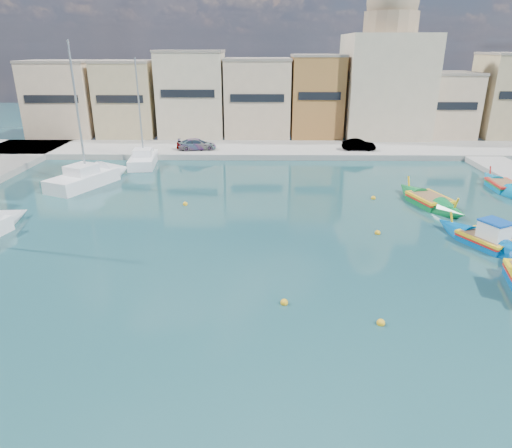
% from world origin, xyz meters
% --- Properties ---
extents(ground, '(160.00, 160.00, 0.00)m').
position_xyz_m(ground, '(0.00, 0.00, 0.00)').
color(ground, '#123238').
rests_on(ground, ground).
extents(north_quay, '(80.00, 8.00, 0.60)m').
position_xyz_m(north_quay, '(0.00, 32.00, 0.30)').
color(north_quay, gray).
rests_on(north_quay, ground).
extents(north_townhouses, '(83.20, 7.87, 10.19)m').
position_xyz_m(north_townhouses, '(6.68, 39.36, 5.00)').
color(north_townhouses, '#C8AD8B').
rests_on(north_townhouses, ground).
extents(church_block, '(10.00, 10.00, 19.10)m').
position_xyz_m(church_block, '(10.00, 40.00, 8.41)').
color(church_block, '#C6B494').
rests_on(church_block, ground).
extents(parked_cars, '(21.76, 2.28, 1.19)m').
position_xyz_m(parked_cars, '(-7.26, 30.50, 1.18)').
color(parked_cars, '#4C1919').
rests_on(parked_cars, north_quay).
extents(luzzu_blue_cabin, '(5.00, 7.45, 2.64)m').
position_xyz_m(luzzu_blue_cabin, '(8.29, 6.16, 0.32)').
color(luzzu_blue_cabin, '#0057A2').
rests_on(luzzu_blue_cabin, ground).
extents(luzzu_cyan_mid, '(2.09, 7.79, 2.28)m').
position_xyz_m(luzzu_cyan_mid, '(15.00, 17.80, 0.24)').
color(luzzu_cyan_mid, '#0070A5').
rests_on(luzzu_cyan_mid, ground).
extents(luzzu_green, '(4.26, 8.30, 2.54)m').
position_xyz_m(luzzu_green, '(7.48, 13.72, 0.27)').
color(luzzu_green, '#0A7133').
rests_on(luzzu_green, ground).
extents(yacht_north, '(3.25, 8.49, 11.06)m').
position_xyz_m(yacht_north, '(-17.28, 27.62, 0.44)').
color(yacht_north, white).
rests_on(yacht_north, ground).
extents(yacht_midnorth, '(6.11, 9.21, 12.63)m').
position_xyz_m(yacht_midnorth, '(-19.57, 19.95, 0.50)').
color(yacht_midnorth, white).
rests_on(yacht_midnorth, ground).
extents(mooring_buoys, '(23.50, 17.75, 0.36)m').
position_xyz_m(mooring_buoys, '(0.52, 5.79, 0.08)').
color(mooring_buoys, '#F0AE19').
rests_on(mooring_buoys, ground).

